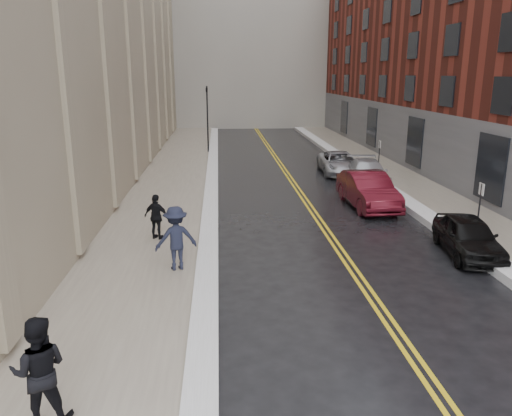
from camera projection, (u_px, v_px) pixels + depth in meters
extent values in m
plane|color=black|center=(305.00, 370.00, 10.67)|extent=(160.00, 160.00, 0.00)
cube|color=gray|center=(167.00, 195.00, 25.72)|extent=(4.00, 64.00, 0.15)
cube|color=gray|center=(421.00, 190.00, 26.69)|extent=(3.00, 64.00, 0.15)
cube|color=gold|center=(299.00, 194.00, 26.23)|extent=(0.12, 64.00, 0.01)
cube|color=gold|center=(303.00, 194.00, 26.25)|extent=(0.12, 64.00, 0.01)
cube|color=white|center=(211.00, 193.00, 25.87)|extent=(0.70, 60.80, 0.26)
cube|color=white|center=(387.00, 190.00, 26.54)|extent=(0.85, 60.80, 0.30)
cylinder|color=black|center=(208.00, 120.00, 38.67)|extent=(0.12, 0.12, 5.20)
imported|color=black|center=(207.00, 94.00, 38.15)|extent=(0.18, 0.15, 0.90)
cylinder|color=black|center=(479.00, 213.00, 18.64)|extent=(0.06, 0.06, 2.20)
cube|color=white|center=(482.00, 189.00, 18.41)|extent=(0.02, 0.35, 0.45)
cylinder|color=black|center=(379.00, 159.00, 30.19)|extent=(0.06, 0.06, 2.20)
cube|color=white|center=(380.00, 144.00, 29.96)|extent=(0.02, 0.35, 0.45)
imported|color=black|center=(468.00, 236.00, 17.25)|extent=(2.15, 4.20, 1.37)
imported|color=#4C0D18|center=(368.00, 190.00, 23.45)|extent=(1.94, 5.07, 1.65)
imported|color=#B4B6BC|center=(367.00, 173.00, 27.98)|extent=(2.56, 5.12, 1.43)
imported|color=#AAACB3|center=(339.00, 163.00, 31.31)|extent=(2.50, 5.02, 1.37)
imported|color=black|center=(39.00, 371.00, 8.64)|extent=(1.08, 0.89, 2.01)
imported|color=black|center=(176.00, 238.00, 15.55)|extent=(1.47, 1.10, 2.03)
imported|color=black|center=(157.00, 217.00, 18.45)|extent=(1.08, 0.78, 1.70)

